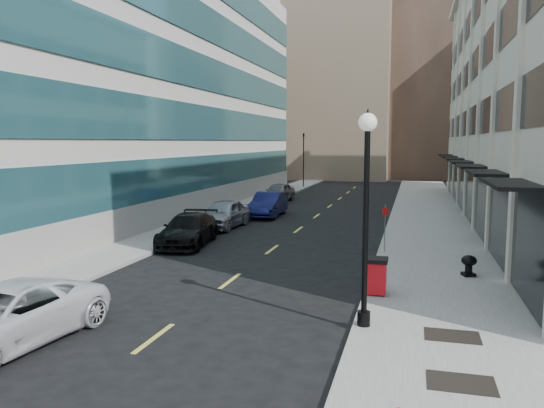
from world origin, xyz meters
The scene contains 21 objects.
ground centered at (0.00, 0.00, 0.00)m, with size 160.00×160.00×0.00m, color black.
sidewalk_right centered at (7.50, 20.00, 0.07)m, with size 5.00×80.00×0.15m, color gray.
sidewalk_left centered at (-6.50, 20.00, 0.07)m, with size 3.00×80.00×0.15m, color gray.
building_left centered at (-15.95, 27.00, 9.99)m, with size 16.14×46.00×20.00m.
skyline_tan_near centered at (-4.00, 68.00, 14.00)m, with size 14.00×18.00×28.00m, color #856D57.
skyline_brown centered at (8.00, 72.00, 17.00)m, with size 12.00×16.00×34.00m, color brown.
skyline_tan_far centered at (-14.00, 78.00, 11.00)m, with size 12.00×14.00×22.00m, color #856D57.
skyline_stone centered at (18.00, 66.00, 10.00)m, with size 10.00×14.00×20.00m, color beige.
grate_mid centered at (7.60, 1.00, 0.15)m, with size 1.40×1.00×0.01m, color black.
grate_far centered at (7.60, 3.80, 0.15)m, with size 1.40×1.00×0.01m, color black.
road_centerline centered at (0.00, 17.00, 0.01)m, with size 0.15×68.20×0.01m.
traffic_signal centered at (-5.50, 48.00, 5.72)m, with size 0.66×0.66×6.98m.
car_white_van centered at (-3.38, 0.52, 0.77)m, with size 2.57×5.56×1.55m, color white.
car_black_pickup centered at (-4.36, 14.00, 0.78)m, with size 2.18×5.35×1.55m, color black.
car_silver_sedan centered at (-4.51, 19.52, 0.85)m, with size 2.01×4.99×1.70m, color #9A9DA3.
car_blue_sedan centered at (-3.20, 24.90, 0.83)m, with size 1.77×5.07×1.67m, color #131649.
car_grey_sedan centered at (-4.80, 33.99, 0.81)m, with size 1.92×4.77×1.63m, color slate.
trash_bin centered at (5.40, 7.16, 0.80)m, with size 0.75×0.84×1.22m.
lamppost centered at (5.30, 4.00, 3.62)m, with size 0.49×0.49×5.90m.
sign_post centered at (5.30, 14.13, 1.58)m, with size 0.25×0.09×2.18m.
urn_planter centered at (8.60, 10.48, 0.63)m, with size 0.57×0.57×0.79m.
Camera 1 is at (6.52, -10.22, 5.17)m, focal length 35.00 mm.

